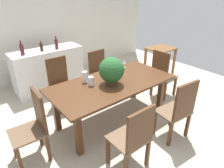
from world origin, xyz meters
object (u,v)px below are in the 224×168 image
Objects in this scene: crystal_vase_center_near at (85,76)px; side_table at (160,55)px; chair_head_end at (34,124)px; wine_bottle_clear at (22,49)px; chair_near_right at (179,109)px; wine_bottle_tall at (56,44)px; dining_table at (112,87)px; chair_far_left at (60,81)px; chair_near_left at (134,136)px; flower_centerpiece at (112,70)px; chair_far_right at (100,70)px; chair_foot_end at (162,73)px; wine_glass at (124,62)px; kitchen_counter at (48,69)px; wine_bottle_dark at (41,47)px; crystal_vase_left at (91,80)px.

side_table is (2.57, 0.46, -0.28)m from crystal_vase_center_near.
chair_head_end is 3.49× the size of wine_bottle_clear.
chair_near_right is 2.49m from side_table.
chair_near_right is 3.68× the size of wine_bottle_tall.
chair_far_left is (-0.47, 1.01, -0.11)m from dining_table.
flower_centerpiece reaches higher than chair_near_left.
chair_head_end reaches higher than chair_far_right.
chair_near_left is at bearing -117.92° from chair_far_right.
chair_far_right is (-0.88, 1.01, -0.03)m from chair_foot_end.
wine_glass is at bearing -31.54° from chair_far_left.
chair_head_end is 0.97× the size of chair_foot_end.
kitchen_counter is 2.01× the size of side_table.
chair_foot_end reaches higher than chair_far_right.
wine_bottle_clear reaches higher than crystal_vase_center_near.
wine_bottle_dark is at bearing 156.75° from chair_head_end.
crystal_vase_center_near is 2.62m from side_table.
chair_head_end is 0.66× the size of kitchen_counter.
chair_near_left is at bearing -96.89° from crystal_vase_left.
chair_near_right is at bearing -65.56° from dining_table.
wine_glass is at bearing -61.83° from wine_bottle_tall.
chair_far_right is 4.38× the size of wine_bottle_dark.
wine_glass is 0.11× the size of kitchen_counter.
wine_bottle_tall reaches higher than chair_head_end.
chair_near_left reaches higher than wine_glass.
chair_far_right is at bearing -84.53° from chair_near_right.
chair_foot_end is (1.81, -1.02, 0.02)m from chair_far_left.
crystal_vase_left is 0.20× the size of side_table.
wine_glass is 0.56× the size of wine_bottle_clear.
crystal_vase_left is 0.54× the size of wine_bottle_tall.
flower_centerpiece is 1.99m from wine_bottle_clear.
side_table is (1.76, 1.76, 0.02)m from chair_near_right.
chair_near_left reaches higher than kitchen_counter.
chair_foot_end is 1.16m from side_table.
chair_near_left reaches higher than side_table.
wine_glass is at bearing 14.32° from crystal_vase_left.
flower_centerpiece is (-0.05, -0.04, 0.33)m from dining_table.
chair_head_end is at bearing -105.27° from wine_bottle_clear.
chair_foot_end is at bearing -150.53° from chair_near_left.
chair_far_left is 0.80m from crystal_vase_center_near.
wine_bottle_dark is at bearing 102.73° from flower_centerpiece.
chair_far_right is 3.27× the size of wine_bottle_clear.
chair_near_left is at bearing -92.24° from kitchen_counter.
wine_bottle_clear reaches higher than chair_foot_end.
flower_centerpiece is at bearing 89.80° from chair_foot_end.
wine_bottle_tall is 0.36× the size of side_table.
chair_near_right is at bearing 63.67° from chair_head_end.
chair_foot_end is 2.87m from wine_bottle_clear.
chair_foot_end is (1.34, -0.00, -0.10)m from dining_table.
chair_head_end reaches higher than crystal_vase_center_near.
wine_glass is at bearing -127.41° from chair_near_left.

